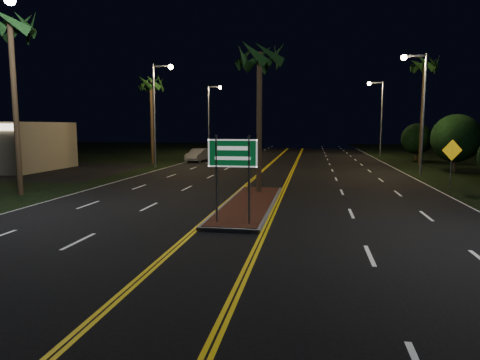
% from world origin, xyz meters
% --- Properties ---
extents(ground, '(120.00, 120.00, 0.00)m').
position_xyz_m(ground, '(0.00, 0.00, 0.00)').
color(ground, black).
rests_on(ground, ground).
extents(median_island, '(2.25, 10.25, 0.17)m').
position_xyz_m(median_island, '(0.00, 7.00, 0.08)').
color(median_island, gray).
rests_on(median_island, ground).
extents(highway_sign, '(1.80, 0.08, 3.20)m').
position_xyz_m(highway_sign, '(0.00, 2.80, 2.40)').
color(highway_sign, gray).
rests_on(highway_sign, ground).
extents(streetlight_left_mid, '(1.91, 0.44, 9.00)m').
position_xyz_m(streetlight_left_mid, '(-10.61, 24.00, 5.66)').
color(streetlight_left_mid, gray).
rests_on(streetlight_left_mid, ground).
extents(streetlight_left_far, '(1.91, 0.44, 9.00)m').
position_xyz_m(streetlight_left_far, '(-10.61, 44.00, 5.66)').
color(streetlight_left_far, gray).
rests_on(streetlight_left_far, ground).
extents(streetlight_right_mid, '(1.91, 0.44, 9.00)m').
position_xyz_m(streetlight_right_mid, '(10.61, 22.00, 5.66)').
color(streetlight_right_mid, gray).
rests_on(streetlight_right_mid, ground).
extents(streetlight_right_far, '(1.91, 0.44, 9.00)m').
position_xyz_m(streetlight_right_far, '(10.61, 42.00, 5.66)').
color(streetlight_right_far, gray).
rests_on(streetlight_right_far, ground).
extents(palm_median, '(2.40, 2.40, 8.30)m').
position_xyz_m(palm_median, '(0.00, 10.50, 7.28)').
color(palm_median, '#382819').
rests_on(palm_median, ground).
extents(palm_left_near, '(2.40, 2.40, 9.80)m').
position_xyz_m(palm_left_near, '(-12.50, 8.00, 8.68)').
color(palm_left_near, '#382819').
rests_on(palm_left_near, ground).
extents(palm_left_far, '(2.40, 2.40, 8.80)m').
position_xyz_m(palm_left_far, '(-12.80, 28.00, 7.75)').
color(palm_left_far, '#382819').
rests_on(palm_left_far, ground).
extents(palm_right_far, '(2.40, 2.40, 10.30)m').
position_xyz_m(palm_right_far, '(12.80, 30.00, 9.14)').
color(palm_right_far, '#382819').
rests_on(palm_right_far, ground).
extents(shrub_mid, '(3.78, 3.78, 4.62)m').
position_xyz_m(shrub_mid, '(14.00, 24.00, 2.73)').
color(shrub_mid, '#382819').
rests_on(shrub_mid, ground).
extents(shrub_far, '(3.24, 3.24, 3.96)m').
position_xyz_m(shrub_far, '(13.80, 36.00, 2.34)').
color(shrub_far, '#382819').
rests_on(shrub_far, ground).
extents(car_near, '(1.90, 4.40, 1.47)m').
position_xyz_m(car_near, '(-4.26, 29.85, 0.73)').
color(car_near, silver).
rests_on(car_near, ground).
extents(car_far, '(2.70, 4.94, 1.56)m').
position_xyz_m(car_far, '(-8.97, 31.20, 0.78)').
color(car_far, '#9C9EA5').
rests_on(car_far, ground).
extents(warning_sign, '(1.19, 0.32, 2.89)m').
position_xyz_m(warning_sign, '(10.80, 14.16, 1.92)').
color(warning_sign, gray).
rests_on(warning_sign, ground).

